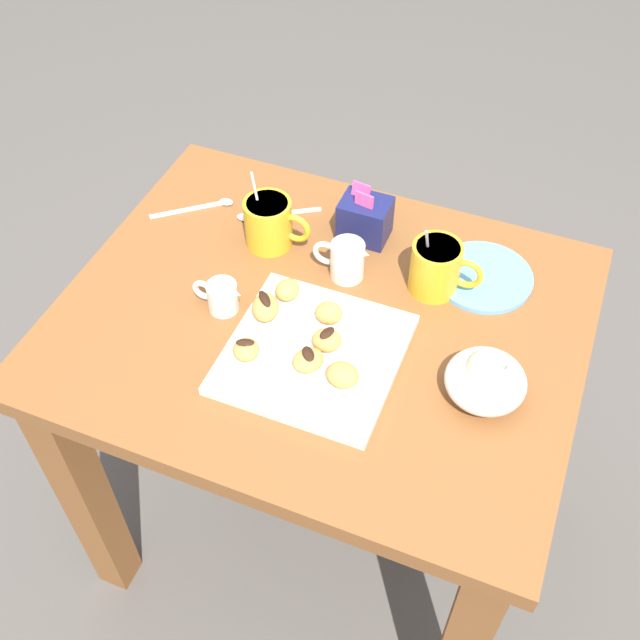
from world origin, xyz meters
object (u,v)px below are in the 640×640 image
coffee_mug_mustard_left (269,222)px  chocolate_sauce_pitcher (222,295)px  coffee_mug_mustard_right (437,267)px  beignet_0 (308,360)px  cream_pitcher_white (346,259)px  beignet_1 (327,340)px  saucer_sky_left (483,277)px  beignet_3 (343,375)px  ice_cream_bowl (486,379)px  beignet_5 (329,313)px  sugar_caddy (363,218)px  dining_table (321,373)px  beignet_4 (265,307)px  pastry_plate_square (314,354)px  beignet_2 (287,290)px  beignet_6 (246,350)px

coffee_mug_mustard_left → chocolate_sauce_pitcher: bearing=-92.3°
coffee_mug_mustard_right → beignet_0: 0.29m
cream_pitcher_white → beignet_1: bearing=-79.1°
saucer_sky_left → beignet_3: 0.35m
ice_cream_bowl → beignet_1: size_ratio=2.60×
cream_pitcher_white → beignet_5: 0.13m
sugar_caddy → dining_table: bearing=-89.1°
ice_cream_bowl → beignet_4: bearing=178.1°
saucer_sky_left → beignet_4: beignet_4 is taller
dining_table → pastry_plate_square: bearing=-75.4°
beignet_2 → beignet_4: beignet_4 is taller
beignet_6 → coffee_mug_mustard_right: bearing=49.7°
beignet_0 → saucer_sky_left: bearing=56.1°
cream_pitcher_white → sugar_caddy: 0.11m
coffee_mug_mustard_left → cream_pitcher_white: size_ratio=1.37×
cream_pitcher_white → beignet_3: (0.08, -0.24, -0.01)m
sugar_caddy → saucer_sky_left: 0.24m
dining_table → beignet_6: beignet_6 is taller
beignet_1 → cream_pitcher_white: bearing=100.9°
chocolate_sauce_pitcher → beignet_5: (0.18, 0.03, 0.00)m
chocolate_sauce_pitcher → saucer_sky_left: bearing=30.7°
beignet_0 → beignet_6: (-0.10, -0.02, 0.00)m
dining_table → beignet_4: bearing=-149.5°
coffee_mug_mustard_left → cream_pitcher_white: coffee_mug_mustard_left is taller
pastry_plate_square → coffee_mug_mustard_right: size_ratio=1.87×
coffee_mug_mustard_right → beignet_5: 0.21m
coffee_mug_mustard_left → beignet_3: (0.24, -0.26, -0.02)m
cream_pitcher_white → chocolate_sauce_pitcher: cream_pitcher_white is taller
sugar_caddy → beignet_5: bearing=-84.0°
beignet_4 → beignet_5: size_ratio=1.20×
cream_pitcher_white → dining_table: bearing=-92.7°
beignet_0 → beignet_2: beignet_2 is taller
sugar_caddy → beignet_0: 0.34m
pastry_plate_square → cream_pitcher_white: size_ratio=2.60×
dining_table → coffee_mug_mustard_right: coffee_mug_mustard_right is taller
pastry_plate_square → beignet_2: (-0.09, 0.09, 0.02)m
cream_pitcher_white → chocolate_sauce_pitcher: 0.23m
sugar_caddy → chocolate_sauce_pitcher: sugar_caddy is taller
cream_pitcher_white → beignet_2: bearing=-124.1°
saucer_sky_left → beignet_2: size_ratio=3.79×
dining_table → beignet_2: size_ratio=19.02×
pastry_plate_square → beignet_3: beignet_3 is taller
pastry_plate_square → beignet_2: bearing=132.4°
chocolate_sauce_pitcher → beignet_3: chocolate_sauce_pitcher is taller
pastry_plate_square → saucer_sky_left: 0.35m
sugar_caddy → beignet_2: 0.22m
pastry_plate_square → chocolate_sauce_pitcher: (-0.18, 0.04, 0.02)m
coffee_mug_mustard_right → chocolate_sauce_pitcher: (-0.32, -0.18, -0.02)m
sugar_caddy → ice_cream_bowl: (0.30, -0.28, -0.00)m
coffee_mug_mustard_left → beignet_6: 0.29m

